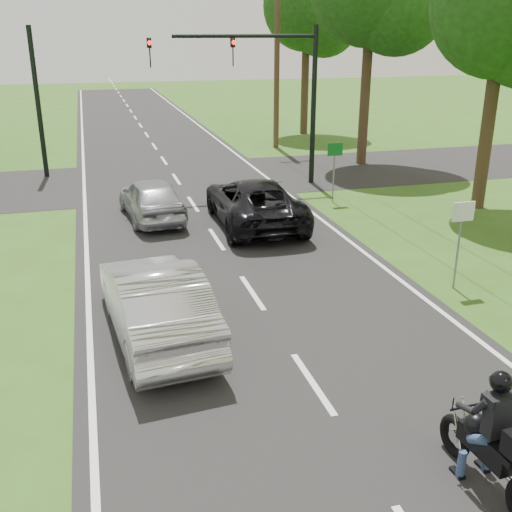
# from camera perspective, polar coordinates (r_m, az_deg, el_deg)

# --- Properties ---
(ground) EXTENTS (140.00, 140.00, 0.00)m
(ground) POSITION_cam_1_polar(r_m,az_deg,el_deg) (10.65, 5.40, -11.98)
(ground) COLOR #345117
(ground) RESTS_ON ground
(road) EXTENTS (8.00, 100.00, 0.01)m
(road) POSITION_cam_1_polar(r_m,az_deg,el_deg) (19.51, -5.01, 3.42)
(road) COLOR black
(road) RESTS_ON ground
(cross_road) EXTENTS (60.00, 7.00, 0.01)m
(cross_road) POSITION_cam_1_polar(r_m,az_deg,el_deg) (25.24, -7.59, 7.25)
(cross_road) COLOR black
(cross_road) RESTS_ON ground
(motorcycle_rider) EXTENTS (0.59, 2.08, 1.79)m
(motorcycle_rider) POSITION_cam_1_polar(r_m,az_deg,el_deg) (8.65, 21.88, -16.52)
(motorcycle_rider) COLOR black
(motorcycle_rider) RESTS_ON ground
(dark_suv) EXTENTS (2.56, 5.31, 1.46)m
(dark_suv) POSITION_cam_1_polar(r_m,az_deg,el_deg) (18.83, -0.17, 5.20)
(dark_suv) COLOR black
(dark_suv) RESTS_ON road
(silver_sedan) EXTENTS (2.05, 4.80, 1.54)m
(silver_sedan) POSITION_cam_1_polar(r_m,az_deg,el_deg) (11.89, -9.55, -4.27)
(silver_sedan) COLOR silver
(silver_sedan) RESTS_ON road
(silver_suv) EXTENTS (2.02, 4.17, 1.37)m
(silver_suv) POSITION_cam_1_polar(r_m,az_deg,el_deg) (19.68, -9.95, 5.44)
(silver_suv) COLOR #A6A7AE
(silver_suv) RESTS_ON road
(traffic_signal) EXTENTS (6.38, 0.44, 6.00)m
(traffic_signal) POSITION_cam_1_polar(r_m,az_deg,el_deg) (23.38, 1.14, 16.63)
(traffic_signal) COLOR black
(traffic_signal) RESTS_ON ground
(signal_pole_far) EXTENTS (0.20, 0.20, 6.00)m
(signal_pole_far) POSITION_cam_1_polar(r_m,az_deg,el_deg) (26.56, -20.04, 13.45)
(signal_pole_far) COLOR black
(signal_pole_far) RESTS_ON ground
(utility_pole_far) EXTENTS (1.60, 0.28, 10.00)m
(utility_pole_far) POSITION_cam_1_polar(r_m,az_deg,el_deg) (31.83, 2.02, 19.35)
(utility_pole_far) COLOR brown
(utility_pole_far) RESTS_ON ground
(sign_white) EXTENTS (0.55, 0.07, 2.12)m
(sign_white) POSITION_cam_1_polar(r_m,az_deg,el_deg) (14.49, 18.99, 2.89)
(sign_white) COLOR slate
(sign_white) RESTS_ON ground
(sign_green) EXTENTS (0.55, 0.07, 2.12)m
(sign_green) POSITION_cam_1_polar(r_m,az_deg,el_deg) (21.42, 7.50, 9.26)
(sign_green) COLOR slate
(sign_green) RESTS_ON ground
(tree_row_e) EXTENTS (5.28, 5.12, 9.61)m
(tree_row_e) POSITION_cam_1_polar(r_m,az_deg,el_deg) (36.48, 5.44, 22.17)
(tree_row_e) COLOR #332316
(tree_row_e) RESTS_ON ground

